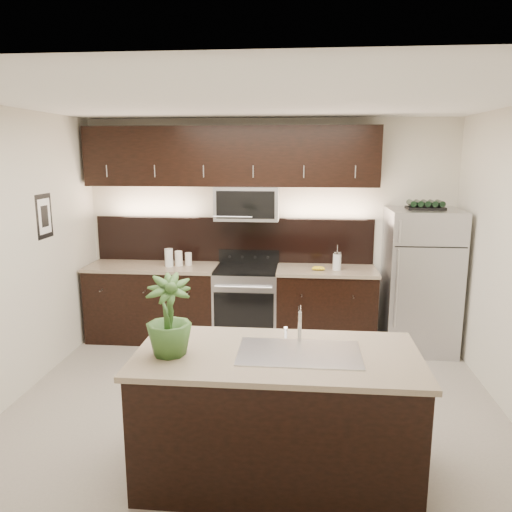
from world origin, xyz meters
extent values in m
plane|color=gray|center=(0.00, 0.00, 0.00)|extent=(4.50, 4.50, 0.00)
cube|color=beige|center=(0.00, 2.00, 1.35)|extent=(4.50, 0.02, 2.70)
cube|color=beige|center=(0.00, -2.00, 1.35)|extent=(4.50, 0.02, 2.70)
cube|color=beige|center=(-2.25, 0.00, 1.35)|extent=(0.02, 4.00, 2.70)
cube|color=white|center=(0.00, 0.00, 2.70)|extent=(4.50, 4.00, 0.02)
cube|color=black|center=(-2.24, 0.75, 1.65)|extent=(0.01, 0.32, 0.46)
cube|color=white|center=(-2.23, 0.75, 1.65)|extent=(0.00, 0.24, 0.36)
cube|color=black|center=(-1.42, 1.69, 0.45)|extent=(1.57, 0.62, 0.90)
cube|color=black|center=(0.71, 1.69, 0.45)|extent=(1.16, 0.62, 0.90)
cube|color=#B2B2B7|center=(-0.25, 1.69, 0.45)|extent=(0.76, 0.62, 0.90)
cube|color=black|center=(-0.25, 1.69, 0.92)|extent=(0.76, 0.60, 0.03)
cube|color=#BFAA8F|center=(-1.42, 1.69, 0.92)|extent=(1.59, 0.65, 0.04)
cube|color=#BFAA8F|center=(0.71, 1.69, 0.92)|extent=(1.18, 0.65, 0.04)
cube|color=black|center=(-0.46, 1.99, 1.22)|extent=(3.49, 0.02, 0.56)
cube|color=#B2B2B7|center=(-0.25, 1.80, 1.70)|extent=(0.76, 0.40, 0.40)
cube|color=black|center=(-0.46, 1.83, 2.25)|extent=(3.49, 0.33, 0.70)
cube|color=black|center=(0.25, -0.91, 0.45)|extent=(1.90, 0.90, 0.90)
cube|color=#BFAA8F|center=(0.25, -0.91, 0.92)|extent=(1.96, 0.96, 0.04)
cube|color=silver|center=(0.40, -0.91, 0.95)|extent=(0.84, 0.50, 0.01)
cylinder|color=silver|center=(0.40, -0.70, 1.06)|extent=(0.03, 0.03, 0.24)
cylinder|color=silver|center=(0.40, -0.77, 1.21)|extent=(0.02, 0.14, 0.02)
cylinder|color=silver|center=(0.40, -0.84, 1.16)|extent=(0.02, 0.02, 0.10)
cube|color=#B2B2B7|center=(1.79, 1.63, 0.83)|extent=(0.80, 0.72, 1.66)
cube|color=black|center=(1.79, 1.63, 1.68)|extent=(0.41, 0.25, 0.03)
cylinder|color=black|center=(1.63, 1.63, 1.73)|extent=(0.07, 0.24, 0.07)
cylinder|color=black|center=(1.71, 1.63, 1.73)|extent=(0.07, 0.24, 0.07)
cylinder|color=black|center=(1.79, 1.63, 1.73)|extent=(0.07, 0.24, 0.07)
cylinder|color=black|center=(1.87, 1.63, 1.73)|extent=(0.07, 0.24, 0.07)
cylinder|color=black|center=(1.95, 1.63, 1.73)|extent=(0.07, 0.24, 0.07)
imported|color=#2F5321|center=(-0.48, -1.01, 1.22)|extent=(0.37, 0.37, 0.55)
cylinder|color=silver|center=(-1.19, 1.64, 1.05)|extent=(0.10, 0.10, 0.22)
cylinder|color=silver|center=(-1.08, 1.69, 1.03)|extent=(0.09, 0.09, 0.18)
cylinder|color=silver|center=(-0.97, 1.73, 1.02)|extent=(0.08, 0.08, 0.15)
cylinder|color=silver|center=(0.83, 1.64, 1.04)|extent=(0.10, 0.10, 0.19)
cylinder|color=silver|center=(0.83, 1.64, 1.14)|extent=(0.10, 0.10, 0.02)
cylinder|color=silver|center=(0.83, 1.64, 1.19)|extent=(0.01, 0.01, 0.08)
ellipsoid|color=gold|center=(0.57, 1.61, 0.96)|extent=(0.15, 0.12, 0.05)
camera|label=1|loc=(0.40, -4.14, 2.29)|focal=35.00mm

